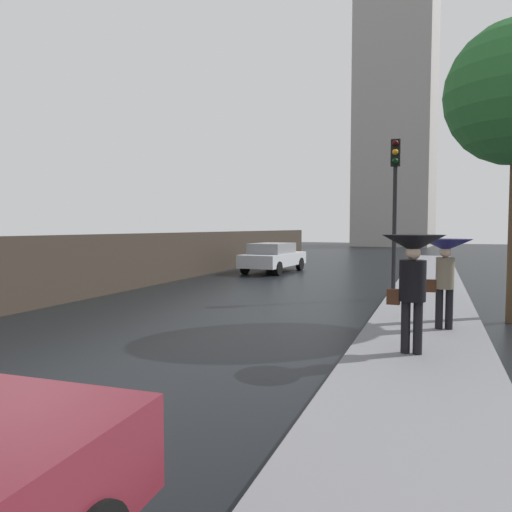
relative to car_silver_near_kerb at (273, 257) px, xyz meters
The scene contains 7 objects.
ground 16.19m from the car_silver_near_kerb, 83.71° to the right, with size 120.00×120.00×0.00m, color black.
sidewalk_strip 17.49m from the car_silver_near_kerb, 66.85° to the right, with size 2.20×60.00×0.14m, color slate.
car_silver_near_kerb is the anchor object (origin of this frame).
pedestrian_with_umbrella_near 14.91m from the car_silver_near_kerb, 63.14° to the right, with size 0.94×0.94×1.84m.
pedestrian_with_umbrella_far 13.35m from the car_silver_near_kerb, 57.17° to the right, with size 0.96×0.96×1.73m.
traffic_light 9.26m from the car_silver_near_kerb, 48.34° to the right, with size 0.26×0.39×4.45m.
distant_tower 38.16m from the car_silver_near_kerb, 85.60° to the left, with size 8.78×8.98×31.91m.
Camera 1 is at (5.27, -4.82, 2.09)m, focal length 33.34 mm.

